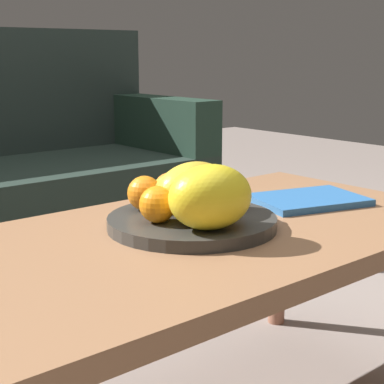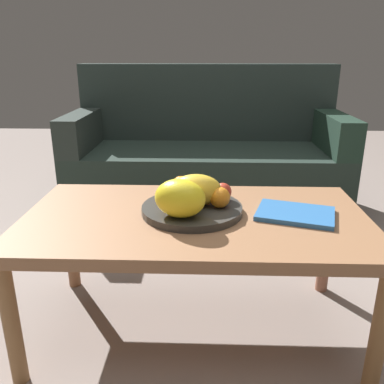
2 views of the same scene
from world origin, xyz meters
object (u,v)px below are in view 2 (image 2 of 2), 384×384
(orange_left, at_px, (201,186))
(banana_bunch, at_px, (192,191))
(apple_front, at_px, (223,192))
(orange_right, at_px, (168,195))
(fruit_bowl, at_px, (192,209))
(magazine, at_px, (295,214))
(melon_smaller_beside, at_px, (180,198))
(melon_large_front, at_px, (195,190))
(orange_front, at_px, (220,197))
(orange_back, at_px, (181,186))
(coffee_table, at_px, (195,228))
(couch, at_px, (206,160))

(orange_left, xyz_separation_m, banana_bunch, (-0.03, -0.03, -0.01))
(apple_front, bearing_deg, orange_right, -164.71)
(fruit_bowl, relative_size, orange_right, 4.74)
(banana_bunch, height_order, magazine, banana_bunch)
(melon_smaller_beside, height_order, orange_right, melon_smaller_beside)
(melon_large_front, relative_size, orange_front, 2.49)
(orange_front, bearing_deg, orange_back, 140.45)
(melon_large_front, distance_m, melon_smaller_beside, 0.11)
(fruit_bowl, relative_size, orange_front, 4.88)
(orange_back, height_order, magazine, orange_back)
(fruit_bowl, relative_size, banana_bunch, 2.23)
(coffee_table, relative_size, orange_left, 16.55)
(coffee_table, xyz_separation_m, melon_large_front, (-0.00, 0.03, 0.13))
(orange_left, bearing_deg, banana_bunch, -132.96)
(banana_bunch, bearing_deg, orange_left, 47.04)
(orange_back, height_order, apple_front, orange_back)
(couch, height_order, orange_back, couch)
(coffee_table, bearing_deg, magazine, 1.03)
(melon_smaller_beside, bearing_deg, coffee_table, 56.52)
(apple_front, bearing_deg, magazine, -17.03)
(melon_large_front, relative_size, orange_right, 2.42)
(melon_smaller_beside, relative_size, orange_left, 2.33)
(magazine, bearing_deg, melon_smaller_beside, -151.70)
(coffee_table, xyz_separation_m, melon_smaller_beside, (-0.05, -0.07, 0.13))
(orange_back, bearing_deg, melon_smaller_beside, -87.60)
(fruit_bowl, xyz_separation_m, orange_front, (0.09, -0.01, 0.05))
(coffee_table, bearing_deg, banana_bunch, 98.23)
(orange_front, bearing_deg, orange_left, 118.92)
(fruit_bowl, relative_size, orange_back, 4.72)
(orange_back, distance_m, banana_bunch, 0.05)
(melon_large_front, distance_m, orange_back, 0.11)
(fruit_bowl, xyz_separation_m, melon_smaller_beside, (-0.03, -0.09, 0.07))
(coffee_table, bearing_deg, apple_front, 40.66)
(couch, bearing_deg, banana_bunch, -92.40)
(fruit_bowl, distance_m, melon_smaller_beside, 0.12)
(orange_left, height_order, magazine, orange_left)
(melon_smaller_beside, height_order, orange_front, melon_smaller_beside)
(apple_front, bearing_deg, fruit_bowl, -151.28)
(melon_large_front, bearing_deg, orange_front, -12.56)
(melon_large_front, xyz_separation_m, melon_smaller_beside, (-0.05, -0.10, 0.01))
(couch, height_order, magazine, couch)
(melon_large_front, height_order, melon_smaller_beside, melon_smaller_beside)
(fruit_bowl, distance_m, orange_back, 0.12)
(orange_right, xyz_separation_m, banana_bunch, (0.08, 0.07, -0.01))
(orange_right, bearing_deg, orange_back, 67.79)
(melon_large_front, relative_size, apple_front, 2.76)
(melon_large_front, xyz_separation_m, orange_back, (-0.05, 0.09, -0.02))
(melon_large_front, bearing_deg, couch, 88.28)
(orange_front, distance_m, orange_left, 0.13)
(fruit_bowl, bearing_deg, orange_back, 112.56)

